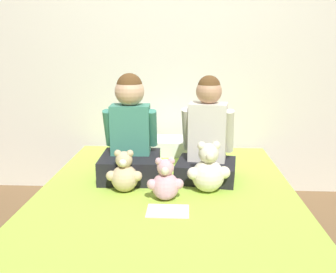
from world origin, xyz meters
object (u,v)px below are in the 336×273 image
child_on_left (130,137)px  child_on_right (207,138)px  bed (166,231)px  teddy_bear_held_by_left_child (124,174)px  sign_card (168,211)px  teddy_bear_held_by_right_child (208,171)px  pillow_at_headboard (172,146)px  teddy_bear_between_children (165,182)px

child_on_left → child_on_right: child_on_left is taller
bed → teddy_bear_held_by_left_child: size_ratio=8.28×
sign_card → teddy_bear_held_by_right_child: bearing=51.6°
child_on_left → teddy_bear_held_by_left_child: (0.00, -0.25, -0.15)m
bed → teddy_bear_held_by_right_child: teddy_bear_held_by_right_child is taller
pillow_at_headboard → teddy_bear_between_children: bearing=-90.1°
child_on_left → pillow_at_headboard: bearing=63.9°
teddy_bear_held_by_right_child → pillow_at_headboard: size_ratio=0.52×
pillow_at_headboard → sign_card: 1.02m
pillow_at_headboard → bed: bearing=-90.0°
child_on_left → sign_card: 0.61m
teddy_bear_held_by_right_child → child_on_left: bearing=146.9°
sign_card → teddy_bear_between_children: bearing=98.5°
bed → teddy_bear_between_children: (-0.00, -0.03, 0.30)m
teddy_bear_between_children → pillow_at_headboard: size_ratio=0.42×
teddy_bear_held_by_left_child → pillow_at_headboard: bearing=71.8°
teddy_bear_held_by_right_child → pillow_at_headboard: (-0.23, 0.75, -0.07)m
teddy_bear_between_children → pillow_at_headboard: (0.00, 0.87, -0.04)m
bed → sign_card: (0.02, -0.18, 0.21)m
child_on_right → teddy_bear_held_by_left_child: bearing=-143.3°
child_on_right → teddy_bear_held_by_right_child: (-0.00, -0.22, -0.13)m
child_on_left → sign_card: size_ratio=3.06×
bed → sign_card: size_ratio=9.57×
child_on_left → teddy_bear_held_by_right_child: child_on_left is taller
child_on_left → teddy_bear_held_by_right_child: (0.47, -0.22, -0.13)m
teddy_bear_held_by_left_child → teddy_bear_held_by_right_child: (0.47, 0.02, 0.02)m
pillow_at_headboard → teddy_bear_held_by_right_child: bearing=-72.7°
bed → child_on_right: bearing=53.1°
teddy_bear_between_children → pillow_at_headboard: bearing=84.0°
child_on_left → teddy_bear_held_by_right_child: bearing=-27.1°
child_on_left → teddy_bear_held_by_right_child: 0.54m
teddy_bear_between_children → sign_card: bearing=-87.4°
sign_card → bed: bearing=96.4°
child_on_left → teddy_bear_between_children: size_ratio=2.75×
teddy_bear_held_by_right_child → teddy_bear_between_children: size_ratio=1.24×
bed → sign_card: bearing=-83.6°
child_on_right → teddy_bear_held_by_right_child: 0.26m
child_on_right → teddy_bear_held_by_right_child: child_on_right is taller
bed → sign_card: sign_card is taller
pillow_at_headboard → sign_card: pillow_at_headboard is taller
teddy_bear_held_by_right_child → pillow_at_headboard: 0.78m
teddy_bear_held_by_left_child → sign_card: (0.26, -0.24, -0.10)m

